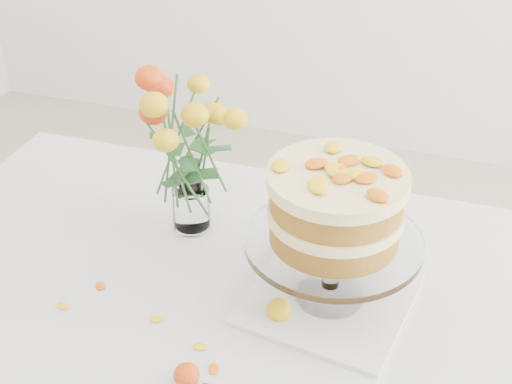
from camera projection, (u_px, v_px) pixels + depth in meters
table at (238, 330)px, 1.38m from camera, size 1.43×0.93×0.76m
napkin at (329, 299)px, 1.33m from camera, size 0.33×0.33×0.01m
cake_stand at (335, 213)px, 1.22m from camera, size 0.32×0.32×0.28m
rose_vase at (187, 133)px, 1.39m from camera, size 0.27×0.27×0.39m
loose_rose_near at (279, 310)px, 1.28m from camera, size 0.08×0.05×0.04m
loose_rose_far at (187, 375)px, 1.15m from camera, size 0.07×0.04×0.04m
stray_petal_a at (157, 319)px, 1.28m from camera, size 0.03×0.02×0.00m
stray_petal_b at (200, 347)px, 1.23m from camera, size 0.03×0.02×0.00m
stray_petal_c at (214, 369)px, 1.18m from camera, size 0.03×0.02×0.00m
stray_petal_d at (100, 286)px, 1.36m from camera, size 0.03×0.02×0.00m
stray_petal_e at (63, 306)px, 1.31m from camera, size 0.03×0.02×0.00m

